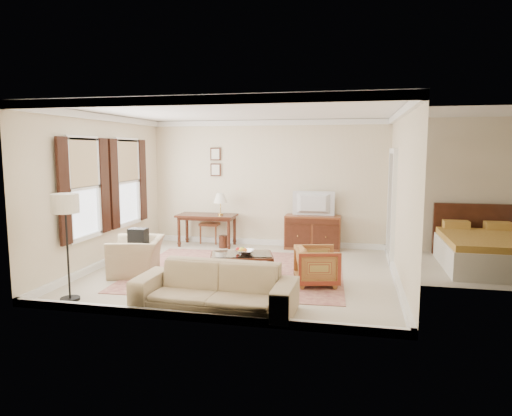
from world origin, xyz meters
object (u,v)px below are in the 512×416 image
at_px(coffee_table, 241,259).
at_px(club_armchair, 137,250).
at_px(sofa, 215,280).
at_px(tv, 313,196).
at_px(striped_armchair, 317,264).
at_px(writing_desk, 207,219).
at_px(sideboard, 313,232).

xyz_separation_m(coffee_table, club_armchair, (-1.93, -0.06, 0.09)).
bearing_deg(sofa, tv, 79.36).
bearing_deg(tv, club_armchair, 42.99).
bearing_deg(club_armchair, striped_armchair, 75.70).
xyz_separation_m(striped_armchair, club_armchair, (-3.23, 0.01, 0.09)).
bearing_deg(club_armchair, coffee_table, 77.77).
distance_m(striped_armchair, sofa, 1.99).
relative_size(writing_desk, sideboard, 1.09).
relative_size(writing_desk, sofa, 0.60).
bearing_deg(striped_armchair, coffee_table, 73.06).
height_order(writing_desk, tv, tv).
distance_m(writing_desk, coffee_table, 2.90).
height_order(sideboard, sofa, sofa).
height_order(writing_desk, coffee_table, writing_desk).
bearing_deg(writing_desk, coffee_table, -59.93).
bearing_deg(club_armchair, sofa, 37.65).
bearing_deg(coffee_table, tv, 69.62).
relative_size(writing_desk, striped_armchair, 1.92).
distance_m(sideboard, sofa, 4.38).
xyz_separation_m(tv, striped_armchair, (0.32, -2.73, -0.85)).
bearing_deg(sideboard, coffee_table, -110.24).
bearing_deg(coffee_table, writing_desk, 120.07).
bearing_deg(coffee_table, sofa, -89.30).
relative_size(tv, club_armchair, 0.89).
distance_m(coffee_table, club_armchair, 1.93).
height_order(tv, sofa, tv).
relative_size(coffee_table, club_armchair, 1.19).
distance_m(tv, club_armchair, 4.05).
xyz_separation_m(tv, coffee_table, (-0.98, -2.65, -0.86)).
xyz_separation_m(sideboard, club_armchair, (-2.91, -2.73, 0.06)).
relative_size(sideboard, tv, 1.39).
bearing_deg(writing_desk, tv, 3.50).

